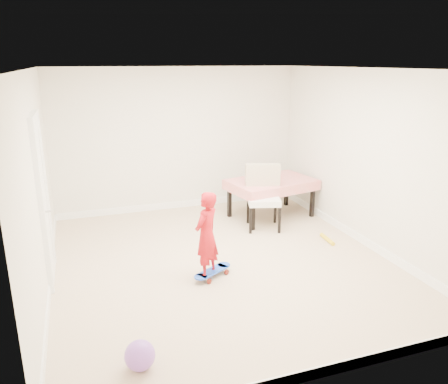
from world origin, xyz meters
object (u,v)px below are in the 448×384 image
object	(u,v)px
dining_table	(271,198)
dining_chair	(264,198)
balloon	(140,355)
child	(207,238)
skateboard	(213,273)

from	to	relation	value
dining_table	dining_chair	bearing A→B (deg)	-138.40
dining_chair	balloon	world-z (taller)	dining_chair
dining_table	child	xyz separation A→B (m)	(-1.76, -1.86, 0.22)
dining_chair	balloon	size ratio (longest dim) A/B	3.75
dining_chair	child	distance (m)	1.98
balloon	dining_table	bearing A→B (deg)	49.56
dining_table	dining_chair	distance (m)	0.62
dining_chair	balloon	distance (m)	3.79
dining_chair	skateboard	distance (m)	1.97
child	balloon	xyz separation A→B (m)	(-1.07, -1.45, -0.42)
skateboard	child	distance (m)	0.52
dining_table	skateboard	xyz separation A→B (m)	(-1.67, -1.84, -0.30)
skateboard	child	bearing A→B (deg)	163.65
balloon	skateboard	bearing A→B (deg)	51.94
dining_table	child	size ratio (longest dim) A/B	1.30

